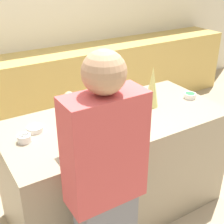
{
  "coord_description": "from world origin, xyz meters",
  "views": [
    {
      "loc": [
        -1.15,
        -1.81,
        2.02
      ],
      "look_at": [
        -0.03,
        0.0,
        0.96
      ],
      "focal_mm": 50.0,
      "sensor_mm": 36.0,
      "label": 1
    }
  ],
  "objects_px": {
    "baking_tray": "(110,121)",
    "gingerbread_house": "(110,110)",
    "candy_bowl_far_right": "(35,129)",
    "candy_bowl_far_left": "(190,95)",
    "candy_bowl_center_rear": "(24,138)",
    "person": "(105,189)",
    "cookbook": "(101,104)",
    "decorative_tree": "(152,87)",
    "candy_bowl_front_corner": "(74,115)"
  },
  "relations": [
    {
      "from": "candy_bowl_center_rear",
      "to": "person",
      "type": "distance_m",
      "value": 0.7
    },
    {
      "from": "decorative_tree",
      "to": "candy_bowl_front_corner",
      "type": "bearing_deg",
      "value": 167.93
    },
    {
      "from": "baking_tray",
      "to": "candy_bowl_center_rear",
      "type": "relative_size",
      "value": 4.2
    },
    {
      "from": "baking_tray",
      "to": "cookbook",
      "type": "xyz_separation_m",
      "value": [
        0.09,
        0.29,
        0.01
      ]
    },
    {
      "from": "candy_bowl_front_corner",
      "to": "person",
      "type": "height_order",
      "value": "person"
    },
    {
      "from": "candy_bowl_center_rear",
      "to": "candy_bowl_far_right",
      "type": "relative_size",
      "value": 0.82
    },
    {
      "from": "candy_bowl_far_left",
      "to": "cookbook",
      "type": "height_order",
      "value": "candy_bowl_far_left"
    },
    {
      "from": "decorative_tree",
      "to": "cookbook",
      "type": "relative_size",
      "value": 2.05
    },
    {
      "from": "candy_bowl_far_left",
      "to": "candy_bowl_center_rear",
      "type": "height_order",
      "value": "candy_bowl_center_rear"
    },
    {
      "from": "candy_bowl_front_corner",
      "to": "cookbook",
      "type": "height_order",
      "value": "candy_bowl_front_corner"
    },
    {
      "from": "baking_tray",
      "to": "cookbook",
      "type": "distance_m",
      "value": 0.31
    },
    {
      "from": "candy_bowl_center_rear",
      "to": "candy_bowl_front_corner",
      "type": "relative_size",
      "value": 0.8
    },
    {
      "from": "decorative_tree",
      "to": "candy_bowl_far_left",
      "type": "distance_m",
      "value": 0.42
    },
    {
      "from": "decorative_tree",
      "to": "candy_bowl_far_left",
      "type": "relative_size",
      "value": 3.28
    },
    {
      "from": "cookbook",
      "to": "person",
      "type": "bearing_deg",
      "value": -118.62
    },
    {
      "from": "decorative_tree",
      "to": "candy_bowl_far_left",
      "type": "bearing_deg",
      "value": -6.8
    },
    {
      "from": "gingerbread_house",
      "to": "candy_bowl_far_right",
      "type": "xyz_separation_m",
      "value": [
        -0.53,
        0.16,
        -0.08
      ]
    },
    {
      "from": "candy_bowl_center_rear",
      "to": "candy_bowl_front_corner",
      "type": "xyz_separation_m",
      "value": [
        0.44,
        0.14,
        0.0
      ]
    },
    {
      "from": "candy_bowl_center_rear",
      "to": "candy_bowl_front_corner",
      "type": "distance_m",
      "value": 0.46
    },
    {
      "from": "gingerbread_house",
      "to": "decorative_tree",
      "type": "xyz_separation_m",
      "value": [
        0.44,
        0.06,
        0.07
      ]
    },
    {
      "from": "decorative_tree",
      "to": "cookbook",
      "type": "bearing_deg",
      "value": 146.34
    },
    {
      "from": "candy_bowl_center_rear",
      "to": "candy_bowl_far_right",
      "type": "xyz_separation_m",
      "value": [
        0.11,
        0.1,
        -0.01
      ]
    },
    {
      "from": "candy_bowl_front_corner",
      "to": "candy_bowl_far_right",
      "type": "xyz_separation_m",
      "value": [
        -0.33,
        -0.04,
        -0.01
      ]
    },
    {
      "from": "decorative_tree",
      "to": "candy_bowl_far_right",
      "type": "distance_m",
      "value": 0.99
    },
    {
      "from": "gingerbread_house",
      "to": "person",
      "type": "height_order",
      "value": "person"
    },
    {
      "from": "candy_bowl_far_left",
      "to": "cookbook",
      "type": "relative_size",
      "value": 0.63
    },
    {
      "from": "gingerbread_house",
      "to": "person",
      "type": "xyz_separation_m",
      "value": [
        -0.4,
        -0.59,
        -0.14
      ]
    },
    {
      "from": "decorative_tree",
      "to": "baking_tray",
      "type": "bearing_deg",
      "value": -172.19
    },
    {
      "from": "baking_tray",
      "to": "candy_bowl_center_rear",
      "type": "height_order",
      "value": "candy_bowl_center_rear"
    },
    {
      "from": "candy_bowl_far_left",
      "to": "cookbook",
      "type": "distance_m",
      "value": 0.8
    },
    {
      "from": "candy_bowl_center_rear",
      "to": "candy_bowl_front_corner",
      "type": "bearing_deg",
      "value": 17.31
    },
    {
      "from": "candy_bowl_far_left",
      "to": "candy_bowl_front_corner",
      "type": "height_order",
      "value": "candy_bowl_front_corner"
    },
    {
      "from": "candy_bowl_far_left",
      "to": "person",
      "type": "bearing_deg",
      "value": -153.73
    },
    {
      "from": "baking_tray",
      "to": "candy_bowl_far_left",
      "type": "xyz_separation_m",
      "value": [
        0.83,
        0.01,
        0.02
      ]
    },
    {
      "from": "baking_tray",
      "to": "candy_bowl_center_rear",
      "type": "bearing_deg",
      "value": 174.53
    },
    {
      "from": "baking_tray",
      "to": "candy_bowl_far_left",
      "type": "height_order",
      "value": "candy_bowl_far_left"
    },
    {
      "from": "candy_bowl_far_right",
      "to": "candy_bowl_far_left",
      "type": "bearing_deg",
      "value": -6.24
    },
    {
      "from": "baking_tray",
      "to": "candy_bowl_far_left",
      "type": "bearing_deg",
      "value": 0.87
    },
    {
      "from": "decorative_tree",
      "to": "candy_bowl_front_corner",
      "type": "distance_m",
      "value": 0.67
    },
    {
      "from": "decorative_tree",
      "to": "candy_bowl_center_rear",
      "type": "distance_m",
      "value": 1.09
    },
    {
      "from": "candy_bowl_far_left",
      "to": "gingerbread_house",
      "type": "bearing_deg",
      "value": -179.15
    },
    {
      "from": "candy_bowl_far_right",
      "to": "person",
      "type": "relative_size",
      "value": 0.07
    },
    {
      "from": "baking_tray",
      "to": "gingerbread_house",
      "type": "bearing_deg",
      "value": 24.82
    },
    {
      "from": "candy_bowl_front_corner",
      "to": "cookbook",
      "type": "distance_m",
      "value": 0.31
    },
    {
      "from": "gingerbread_house",
      "to": "candy_bowl_center_rear",
      "type": "bearing_deg",
      "value": 174.55
    },
    {
      "from": "baking_tray",
      "to": "candy_bowl_far_right",
      "type": "bearing_deg",
      "value": 163.12
    },
    {
      "from": "candy_bowl_center_rear",
      "to": "person",
      "type": "xyz_separation_m",
      "value": [
        0.24,
        -0.66,
        -0.07
      ]
    },
    {
      "from": "decorative_tree",
      "to": "person",
      "type": "xyz_separation_m",
      "value": [
        -0.83,
        -0.65,
        -0.22
      ]
    },
    {
      "from": "cookbook",
      "to": "candy_bowl_far_right",
      "type": "bearing_deg",
      "value": -168.11
    },
    {
      "from": "candy_bowl_far_left",
      "to": "candy_bowl_far_right",
      "type": "bearing_deg",
      "value": 173.76
    }
  ]
}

